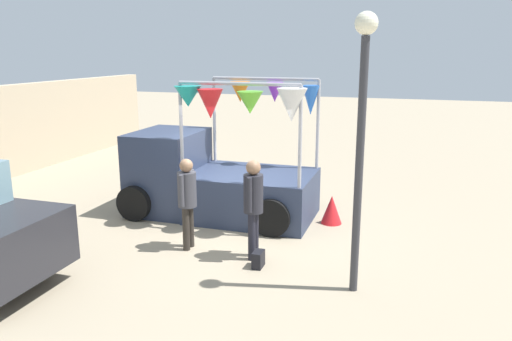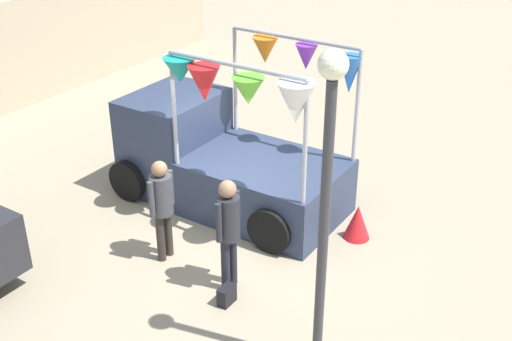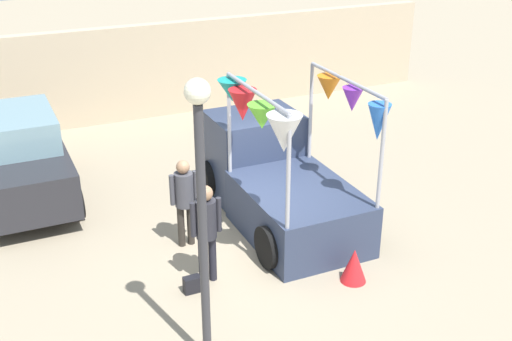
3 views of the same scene
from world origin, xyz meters
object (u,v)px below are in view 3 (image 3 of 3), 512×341
parked_car (21,158)px  person_customer (206,225)px  person_vendor (184,195)px  handbag (192,284)px  folded_kite_bundle_crimson (354,265)px  vendor_truck (274,173)px  street_lamp (201,190)px

parked_car → person_customer: (2.41, -4.44, 0.13)m
person_vendor → handbag: (-0.40, -1.47, -0.88)m
person_customer → folded_kite_bundle_crimson: size_ratio=2.94×
vendor_truck → handbag: size_ratio=14.80×
person_customer → street_lamp: bearing=-110.7°
handbag → folded_kite_bundle_crimson: (2.57, -0.81, 0.16)m
person_vendor → street_lamp: 3.58m
vendor_truck → person_customer: (-2.05, -1.69, 0.18)m
person_customer → folded_kite_bundle_crimson: bearing=-24.5°
parked_car → street_lamp: size_ratio=0.98×
vendor_truck → person_customer: 2.66m
street_lamp → folded_kite_bundle_crimson: 3.82m
street_lamp → person_vendor: bearing=76.5°
handbag → street_lamp: (-0.34, -1.63, 2.51)m
parked_car → folded_kite_bundle_crimson: size_ratio=6.67×
person_customer → street_lamp: street_lamp is taller
person_customer → person_vendor: bearing=87.6°
street_lamp → parked_car: bearing=105.4°
parked_car → person_customer: size_ratio=2.27×
parked_car → person_vendor: (2.47, -3.17, 0.08)m
parked_car → handbag: size_ratio=14.29×
vendor_truck → street_lamp: bearing=-127.9°
person_vendor → folded_kite_bundle_crimson: (2.16, -2.28, -0.72)m
parked_car → street_lamp: (1.72, -6.27, 1.70)m
folded_kite_bundle_crimson → street_lamp: bearing=-164.3°
handbag → folded_kite_bundle_crimson: bearing=-17.5°
person_vendor → street_lamp: size_ratio=0.41×
person_customer → handbag: (-0.35, -0.20, -0.93)m
vendor_truck → person_vendor: (-2.00, -0.42, 0.13)m
handbag → person_vendor: bearing=74.7°
person_vendor → street_lamp: street_lamp is taller
person_vendor → handbag: person_vendor is taller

